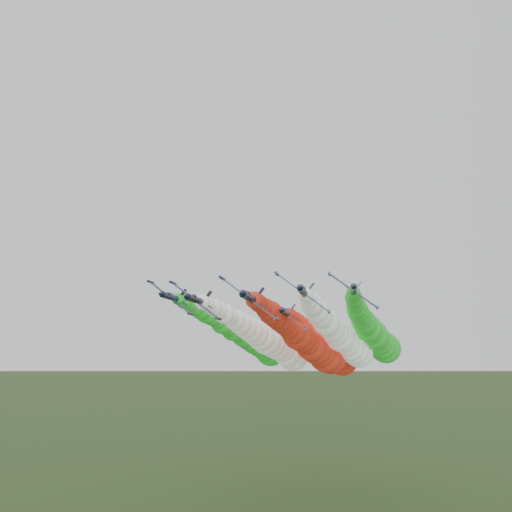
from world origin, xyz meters
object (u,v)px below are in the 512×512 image
object	(u,v)px
jet_inner_left	(270,342)
jet_trail	(327,348)
jet_outer_left	(250,338)
jet_lead	(311,345)
jet_outer_right	(374,334)
jet_inner_right	(342,338)

from	to	relation	value
jet_inner_left	jet_trail	size ratio (longest dim) A/B	1.00
jet_inner_left	jet_outer_left	xyz separation A→B (m)	(-7.55, 10.05, 1.31)
jet_trail	jet_outer_left	bearing A→B (deg)	-171.18
jet_lead	jet_inner_left	size ratio (longest dim) A/B	1.00
jet_outer_right	jet_inner_right	bearing A→B (deg)	-124.75
jet_trail	jet_inner_right	bearing A→B (deg)	-75.34
jet_inner_left	jet_inner_right	size ratio (longest dim) A/B	1.01
jet_lead	jet_outer_right	distance (m)	23.72
jet_inner_right	jet_outer_left	size ratio (longest dim) A/B	0.99
jet_trail	jet_inner_left	bearing A→B (deg)	-136.84
jet_outer_left	jet_inner_left	bearing A→B (deg)	-53.09
jet_inner_left	jet_outer_right	xyz separation A→B (m)	(27.30, 8.93, 2.16)
jet_outer_left	jet_trail	xyz separation A→B (m)	(21.89, 3.40, -2.91)
jet_outer_left	jet_inner_right	bearing A→B (deg)	-27.09
jet_inner_left	jet_inner_right	distance (m)	19.08
jet_lead	jet_outer_left	xyz separation A→B (m)	(-18.91, 18.42, 2.17)
jet_inner_right	jet_outer_right	bearing A→B (deg)	55.25
jet_lead	jet_trail	world-z (taller)	jet_lead
jet_outer_left	jet_trail	distance (m)	22.34
jet_lead	jet_inner_right	distance (m)	9.08
jet_inner_left	jet_outer_left	size ratio (longest dim) A/B	0.99
jet_inner_right	jet_inner_left	bearing A→B (deg)	169.72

